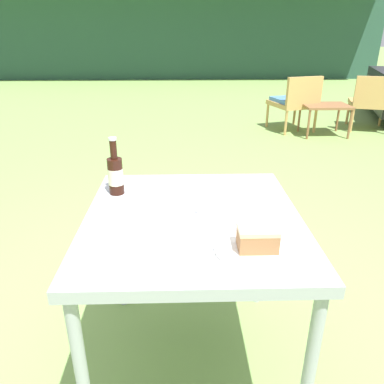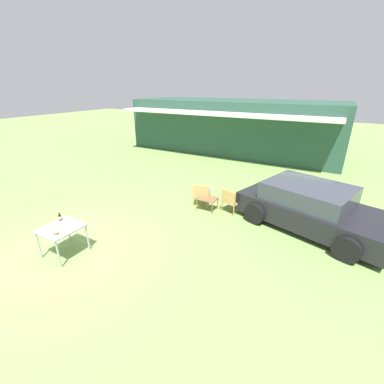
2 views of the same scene
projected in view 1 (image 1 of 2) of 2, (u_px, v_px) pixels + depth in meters
ground_plane at (193, 359)px, 1.63m from camera, size 60.00×60.00×0.00m
cabin_building at (169, 24)px, 11.88m from camera, size 11.77×5.49×2.88m
wicker_chair_cushioned at (295, 101)px, 5.11m from camera, size 0.65×0.68×0.75m
wicker_chair_plain at (371, 100)px, 5.12m from camera, size 0.65×0.68×0.75m
garden_side_table at (326, 108)px, 4.91m from camera, size 0.59×0.45×0.41m
patio_table at (193, 233)px, 1.37m from camera, size 0.77×0.83×0.70m
cake_on_plate at (254, 243)px, 1.12m from camera, size 0.21×0.21×0.08m
cola_bottle_near at (116, 174)px, 1.50m from camera, size 0.06×0.06×0.23m
fork at (226, 253)px, 1.12m from camera, size 0.16×0.01×0.01m
loose_bottle_cap at (199, 211)px, 1.37m from camera, size 0.03×0.03×0.01m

